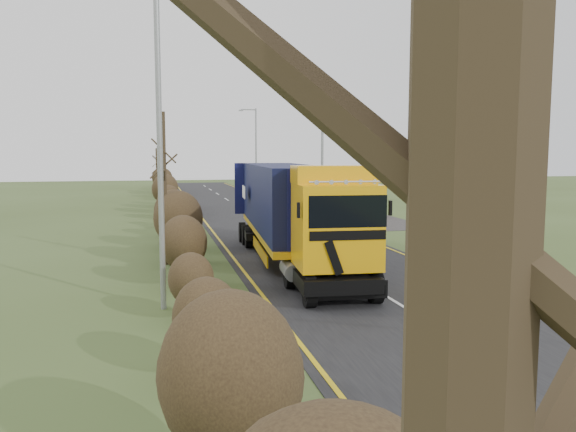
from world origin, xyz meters
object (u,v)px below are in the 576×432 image
Objects in this scene: car_blue_sedan at (331,198)px; streetlight_near at (473,138)px; lorry at (289,207)px; speed_sign at (356,207)px; car_red_hatchback at (358,207)px.

streetlight_near reaches higher than car_blue_sedan.
lorry is 7.16× the size of speed_sign.
lorry is 24.53m from car_blue_sedan.
lorry is 3.15× the size of car_blue_sedan.
speed_sign is (5.82, 8.05, -0.89)m from lorry.
streetlight_near is 4.48× the size of speed_sign.
car_red_hatchback is at bearing 68.56° from speed_sign.
streetlight_near is (7.30, -1.32, 2.77)m from lorry.
car_blue_sedan is 24.49m from streetlight_near.
speed_sign is (-3.30, -14.67, 0.64)m from car_blue_sedan.
streetlight_near is at bearing 106.96° from car_blue_sedan.
car_red_hatchback is 6.30m from car_blue_sedan.
car_red_hatchback is 18.38m from streetlight_near.
lorry is 4.01× the size of car_red_hatchback.
lorry reaches higher than car_red_hatchback.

